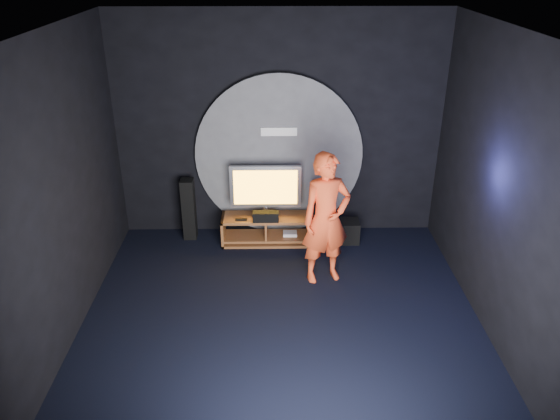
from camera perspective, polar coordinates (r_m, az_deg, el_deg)
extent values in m
plane|color=black|center=(7.01, 0.16, -11.56)|extent=(5.00, 5.00, 0.00)
cube|color=black|center=(8.44, -0.13, 8.62)|extent=(5.00, 0.04, 3.50)
cube|color=black|center=(3.96, 0.84, -13.53)|extent=(5.00, 0.04, 3.50)
cube|color=black|center=(6.55, -22.24, 1.33)|extent=(0.04, 5.00, 3.50)
cube|color=black|center=(6.63, 22.33, 1.60)|extent=(0.04, 5.00, 3.50)
cube|color=black|center=(5.61, 0.21, 18.14)|extent=(5.00, 5.00, 0.01)
cylinder|color=#515156|center=(8.53, -0.12, 5.62)|extent=(2.60, 0.08, 2.60)
cube|color=white|center=(8.35, -0.11, 8.20)|extent=(0.55, 0.03, 0.13)
cube|color=#9A612F|center=(8.52, -1.49, -0.81)|extent=(1.39, 0.45, 0.04)
cube|color=#9A612F|center=(8.67, -1.47, -2.75)|extent=(1.35, 0.42, 0.04)
cube|color=#9A612F|center=(8.65, -5.95, -2.05)|extent=(0.04, 0.45, 0.45)
cube|color=#9A612F|center=(8.63, 3.00, -1.99)|extent=(0.04, 0.45, 0.45)
cube|color=#9A612F|center=(8.60, -1.48, -1.79)|extent=(0.03, 0.40, 0.29)
cube|color=#9A612F|center=(8.71, -1.46, -3.22)|extent=(1.39, 0.45, 0.04)
cube|color=white|center=(8.66, 1.05, -2.48)|extent=(0.22, 0.16, 0.05)
cube|color=#B1B0B8|center=(8.57, -1.49, -0.36)|extent=(0.36, 0.22, 0.04)
cylinder|color=#B1B0B8|center=(8.53, -1.50, 0.06)|extent=(0.07, 0.07, 0.10)
cube|color=#B1B0B8|center=(8.37, -1.53, 2.45)|extent=(1.09, 0.06, 0.68)
cube|color=#FFA423|center=(8.34, -1.53, 2.36)|extent=(0.97, 0.01, 0.55)
cube|color=black|center=(8.35, -1.51, -0.68)|extent=(0.40, 0.15, 0.15)
cube|color=black|center=(8.41, -4.08, -1.00)|extent=(0.18, 0.05, 0.02)
cube|color=black|center=(8.75, -9.50, 0.09)|extent=(0.20, 0.22, 1.00)
cube|color=black|center=(8.48, 3.78, -0.47)|extent=(0.20, 0.22, 1.00)
cube|color=black|center=(8.73, 7.16, -2.19)|extent=(0.32, 0.32, 0.36)
imported|color=#FA4C22|center=(7.39, 4.84, -0.94)|extent=(0.78, 0.62, 1.87)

